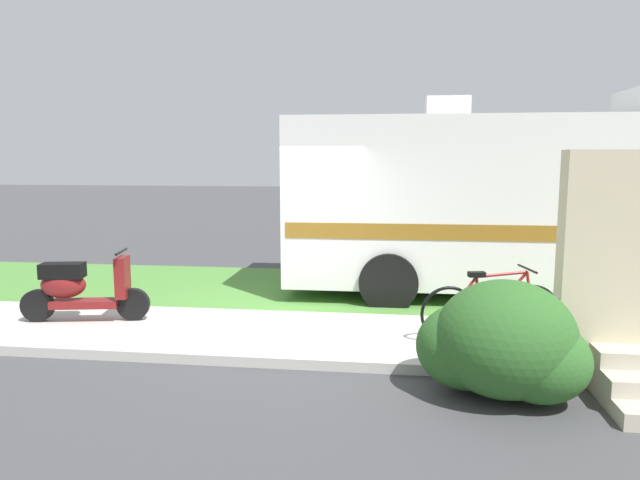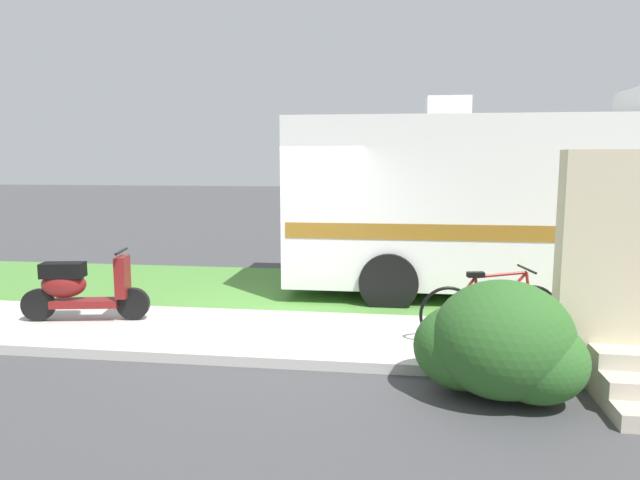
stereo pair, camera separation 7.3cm
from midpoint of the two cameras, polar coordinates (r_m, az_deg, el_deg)
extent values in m
plane|color=#424244|center=(8.71, -4.15, -7.38)|extent=(80.00, 80.00, 0.00)
cube|color=beige|center=(7.57, -6.07, -9.31)|extent=(24.00, 2.00, 0.12)
cube|color=#4C8438|center=(10.13, -2.37, -4.94)|extent=(24.00, 3.40, 0.08)
cube|color=silver|center=(10.14, 18.72, 3.75)|extent=(7.40, 2.67, 2.66)
cube|color=#8C601E|center=(10.17, 18.62, 1.51)|extent=(7.25, 2.69, 0.24)
cube|color=silver|center=(9.99, 12.74, 12.59)|extent=(0.71, 0.61, 0.36)
cylinder|color=black|center=(12.09, 27.96, -1.77)|extent=(0.90, 0.29, 0.90)
cylinder|color=black|center=(11.30, 7.08, -1.52)|extent=(0.90, 0.29, 0.90)
cylinder|color=black|center=(8.87, 7.02, -4.15)|extent=(0.90, 0.29, 0.90)
cylinder|color=black|center=(8.34, -17.73, -6.03)|extent=(0.45, 0.18, 0.44)
cylinder|color=black|center=(8.76, -25.85, -5.80)|extent=(0.45, 0.18, 0.44)
cube|color=maroon|center=(8.52, -21.90, -5.79)|extent=(0.93, 0.44, 0.10)
cube|color=black|center=(8.53, -23.84, -2.74)|extent=(0.60, 0.36, 0.20)
ellipsoid|color=maroon|center=(8.56, -23.77, -4.05)|extent=(0.65, 0.41, 0.36)
cube|color=maroon|center=(8.29, -18.69, -3.46)|extent=(0.20, 0.34, 0.56)
cylinder|color=black|center=(8.23, -18.80, -1.07)|extent=(0.13, 0.50, 0.04)
sphere|color=white|center=(8.26, -18.75, -2.24)|extent=(0.12, 0.12, 0.12)
torus|color=black|center=(7.50, 20.40, -6.76)|extent=(0.68, 0.18, 0.69)
torus|color=black|center=(7.15, 12.74, -7.16)|extent=(0.68, 0.18, 0.69)
cylinder|color=maroon|center=(7.32, 17.86, -5.60)|extent=(0.58, 0.15, 0.68)
cylinder|color=maroon|center=(7.22, 15.55, -5.90)|extent=(0.10, 0.05, 0.61)
cylinder|color=maroon|center=(7.24, 17.74, -3.29)|extent=(0.62, 0.16, 0.09)
cylinder|color=maroon|center=(7.22, 14.23, -7.68)|extent=(0.40, 0.12, 0.19)
cylinder|color=maroon|center=(7.14, 14.08, -5.36)|extent=(0.36, 0.11, 0.47)
cylinder|color=maroon|center=(7.42, 20.20, -4.91)|extent=(0.12, 0.06, 0.51)
cube|color=black|center=(7.14, 15.42, -3.32)|extent=(0.22, 0.14, 0.06)
cylinder|color=black|center=(7.35, 20.01, -2.71)|extent=(0.13, 0.52, 0.03)
cube|color=#B7B29E|center=(14.03, 17.12, 2.32)|extent=(2.29, 1.99, 1.45)
cube|color=black|center=(13.99, 17.19, 4.04)|extent=(2.17, 2.01, 0.44)
cube|color=#B7B29E|center=(14.71, 26.69, 0.74)|extent=(2.79, 2.00, 0.77)
cylinder|color=black|center=(13.16, 16.97, -0.77)|extent=(0.76, 0.25, 0.76)
cylinder|color=black|center=(14.98, 15.74, 0.31)|extent=(0.76, 0.25, 0.76)
cylinder|color=black|center=(14.00, 29.15, -0.93)|extent=(0.76, 0.25, 0.76)
cylinder|color=black|center=(15.73, 26.60, 0.11)|extent=(0.76, 0.25, 0.76)
ellipsoid|color=#2D6026|center=(5.86, 17.94, -9.31)|extent=(1.34, 1.21, 1.14)
ellipsoid|color=#2D6026|center=(5.98, 14.45, -10.17)|extent=(1.01, 0.90, 0.85)
ellipsoid|color=#2D6026|center=(5.88, 20.99, -11.12)|extent=(0.94, 0.84, 0.80)
camera|label=1|loc=(0.04, -89.76, 0.03)|focal=32.39mm
camera|label=2|loc=(0.04, 90.24, -0.03)|focal=32.39mm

